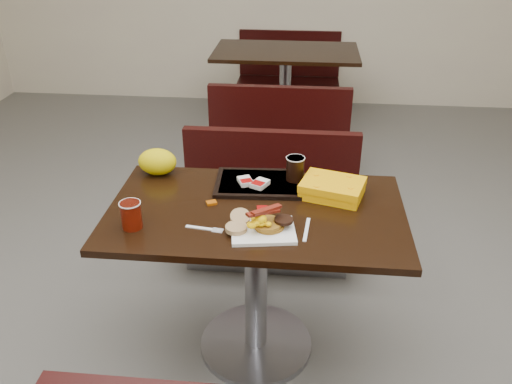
# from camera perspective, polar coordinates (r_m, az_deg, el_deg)

# --- Properties ---
(floor) EXTENTS (6.00, 7.00, 0.01)m
(floor) POSITION_cam_1_polar(r_m,az_deg,el_deg) (2.62, 0.01, -16.10)
(floor) COLOR #65635E
(floor) RESTS_ON ground
(table_near) EXTENTS (1.20, 0.70, 0.75)m
(table_near) POSITION_cam_1_polar(r_m,az_deg,el_deg) (2.37, 0.01, -9.67)
(table_near) COLOR black
(table_near) RESTS_ON floor
(bench_near_n) EXTENTS (1.00, 0.46, 0.72)m
(bench_near_n) POSITION_cam_1_polar(r_m,az_deg,el_deg) (2.96, 1.31, -1.46)
(bench_near_n) COLOR black
(bench_near_n) RESTS_ON floor
(table_far) EXTENTS (1.20, 0.70, 0.75)m
(table_far) POSITION_cam_1_polar(r_m,az_deg,el_deg) (4.69, 3.11, 10.45)
(table_far) COLOR black
(table_far) RESTS_ON floor
(bench_far_s) EXTENTS (1.00, 0.46, 0.72)m
(bench_far_s) POSITION_cam_1_polar(r_m,az_deg,el_deg) (4.04, 2.61, 7.13)
(bench_far_s) COLOR black
(bench_far_s) RESTS_ON floor
(bench_far_n) EXTENTS (1.00, 0.46, 0.72)m
(bench_far_n) POSITION_cam_1_polar(r_m,az_deg,el_deg) (5.36, 3.47, 12.64)
(bench_far_n) COLOR black
(bench_far_n) RESTS_ON floor
(platter) EXTENTS (0.26, 0.22, 0.01)m
(platter) POSITION_cam_1_polar(r_m,az_deg,el_deg) (2.01, 0.78, -4.18)
(platter) COLOR white
(platter) RESTS_ON table_near
(pancake_stack) EXTENTS (0.14, 0.14, 0.02)m
(pancake_stack) POSITION_cam_1_polar(r_m,az_deg,el_deg) (2.01, 1.42, -3.46)
(pancake_stack) COLOR #9B6519
(pancake_stack) RESTS_ON platter
(sausage_patty) EXTENTS (0.08, 0.08, 0.01)m
(sausage_patty) POSITION_cam_1_polar(r_m,az_deg,el_deg) (2.01, 2.98, -3.00)
(sausage_patty) COLOR black
(sausage_patty) RESTS_ON pancake_stack
(scrambled_eggs) EXTENTS (0.09, 0.08, 0.04)m
(scrambled_eggs) POSITION_cam_1_polar(r_m,az_deg,el_deg) (1.97, 0.50, -3.05)
(scrambled_eggs) COLOR #FFEC05
(scrambled_eggs) RESTS_ON pancake_stack
(bacon_strips) EXTENTS (0.15, 0.13, 0.01)m
(bacon_strips) POSITION_cam_1_polar(r_m,az_deg,el_deg) (1.97, 0.77, -2.13)
(bacon_strips) COLOR #3F0F04
(bacon_strips) RESTS_ON scrambled_eggs
(muffin_bottom) EXTENTS (0.10, 0.10, 0.02)m
(muffin_bottom) POSITION_cam_1_polar(r_m,az_deg,el_deg) (2.00, -2.13, -3.88)
(muffin_bottom) COLOR tan
(muffin_bottom) RESTS_ON platter
(muffin_top) EXTENTS (0.09, 0.09, 0.04)m
(muffin_top) POSITION_cam_1_polar(r_m,az_deg,el_deg) (2.04, -1.70, -2.69)
(muffin_top) COLOR tan
(muffin_top) RESTS_ON platter
(coffee_cup_near) EXTENTS (0.10, 0.10, 0.11)m
(coffee_cup_near) POSITION_cam_1_polar(r_m,az_deg,el_deg) (2.07, -13.21, -2.43)
(coffee_cup_near) COLOR maroon
(coffee_cup_near) RESTS_ON table_near
(fork) EXTENTS (0.15, 0.05, 0.00)m
(fork) POSITION_cam_1_polar(r_m,az_deg,el_deg) (2.05, -6.10, -3.84)
(fork) COLOR white
(fork) RESTS_ON table_near
(knife) EXTENTS (0.03, 0.16, 0.00)m
(knife) POSITION_cam_1_polar(r_m,az_deg,el_deg) (2.03, 5.44, -4.01)
(knife) COLOR white
(knife) RESTS_ON table_near
(condiment_syrup) EXTENTS (0.05, 0.05, 0.01)m
(condiment_syrup) POSITION_cam_1_polar(r_m,az_deg,el_deg) (2.20, -4.79, -1.15)
(condiment_syrup) COLOR #9D4406
(condiment_syrup) RESTS_ON table_near
(condiment_ketchup) EXTENTS (0.05, 0.04, 0.01)m
(condiment_ketchup) POSITION_cam_1_polar(r_m,az_deg,el_deg) (2.15, 0.67, -1.76)
(condiment_ketchup) COLOR #8C0504
(condiment_ketchup) RESTS_ON table_near
(tray) EXTENTS (0.39, 0.28, 0.02)m
(tray) POSITION_cam_1_polar(r_m,az_deg,el_deg) (2.33, 0.28, 0.95)
(tray) COLOR black
(tray) RESTS_ON table_near
(hashbrown_sleeve_left) EXTENTS (0.08, 0.09, 0.02)m
(hashbrown_sleeve_left) POSITION_cam_1_polar(r_m,az_deg,el_deg) (2.31, -1.16, 1.17)
(hashbrown_sleeve_left) COLOR silver
(hashbrown_sleeve_left) RESTS_ON tray
(hashbrown_sleeve_right) EXTENTS (0.09, 0.10, 0.02)m
(hashbrown_sleeve_right) POSITION_cam_1_polar(r_m,az_deg,el_deg) (2.29, 0.42, 0.89)
(hashbrown_sleeve_right) COLOR silver
(hashbrown_sleeve_right) RESTS_ON tray
(coffee_cup_far) EXTENTS (0.10, 0.10, 0.11)m
(coffee_cup_far) POSITION_cam_1_polar(r_m,az_deg,el_deg) (2.33, 4.21, 2.50)
(coffee_cup_far) COLOR black
(coffee_cup_far) RESTS_ON tray
(clamshell) EXTENTS (0.29, 0.25, 0.07)m
(clamshell) POSITION_cam_1_polar(r_m,az_deg,el_deg) (2.26, 8.18, 0.39)
(clamshell) COLOR #F8A704
(clamshell) RESTS_ON table_near
(paper_bag) EXTENTS (0.20, 0.17, 0.12)m
(paper_bag) POSITION_cam_1_polar(r_m,az_deg,el_deg) (2.45, -10.50, 3.21)
(paper_bag) COLOR yellow
(paper_bag) RESTS_ON table_near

